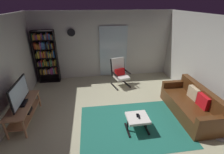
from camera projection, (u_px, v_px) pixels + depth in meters
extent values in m
plane|color=#B7B38F|center=(114.00, 120.00, 4.40)|extent=(7.02, 7.02, 0.00)
cube|color=beige|center=(103.00, 45.00, 6.44)|extent=(5.60, 0.06, 2.60)
cube|color=beige|center=(218.00, 70.00, 4.18)|extent=(0.06, 6.00, 2.60)
cube|color=silver|center=(113.00, 52.00, 6.54)|extent=(1.10, 0.01, 2.00)
cube|color=#236F5E|center=(133.00, 125.00, 4.21)|extent=(2.67, 1.90, 0.01)
cube|color=tan|center=(22.00, 104.00, 4.15)|extent=(0.50, 1.38, 0.02)
cube|color=tan|center=(25.00, 113.00, 4.27)|extent=(0.46, 1.32, 0.02)
cylinder|color=tan|center=(24.00, 129.00, 3.72)|extent=(0.05, 0.05, 0.51)
cylinder|color=tan|center=(39.00, 99.00, 4.86)|extent=(0.05, 0.05, 0.51)
cylinder|color=tan|center=(6.00, 131.00, 3.67)|extent=(0.05, 0.05, 0.51)
cylinder|color=tan|center=(25.00, 100.00, 4.81)|extent=(0.05, 0.05, 0.51)
cube|color=black|center=(25.00, 111.00, 4.28)|extent=(0.30, 0.28, 0.07)
cube|color=black|center=(22.00, 103.00, 4.14)|extent=(0.20, 0.32, 0.05)
cube|color=black|center=(19.00, 92.00, 4.00)|extent=(0.04, 1.02, 0.58)
cube|color=silver|center=(20.00, 92.00, 4.00)|extent=(0.01, 0.96, 0.52)
cube|color=black|center=(36.00, 58.00, 6.02)|extent=(0.02, 0.30, 1.98)
cube|color=black|center=(57.00, 57.00, 6.12)|extent=(0.02, 0.30, 1.98)
cube|color=black|center=(47.00, 56.00, 6.20)|extent=(0.77, 0.02, 1.98)
cube|color=black|center=(51.00, 81.00, 6.49)|extent=(0.74, 0.28, 0.02)
cube|color=black|center=(49.00, 74.00, 6.35)|extent=(0.74, 0.28, 0.02)
cube|color=black|center=(48.00, 66.00, 6.21)|extent=(0.74, 0.28, 0.02)
cube|color=black|center=(47.00, 57.00, 6.07)|extent=(0.74, 0.28, 0.02)
cube|color=black|center=(45.00, 49.00, 5.93)|extent=(0.74, 0.28, 0.02)
cube|color=black|center=(43.00, 40.00, 5.79)|extent=(0.74, 0.28, 0.02)
cube|color=black|center=(42.00, 31.00, 5.66)|extent=(0.74, 0.28, 0.02)
cube|color=#232427|center=(40.00, 71.00, 6.28)|extent=(0.04, 0.13, 0.20)
cube|color=gold|center=(41.00, 72.00, 6.27)|extent=(0.03, 0.19, 0.19)
cube|color=brown|center=(42.00, 71.00, 6.27)|extent=(0.03, 0.16, 0.22)
cube|color=#2D2B21|center=(43.00, 71.00, 6.26)|extent=(0.04, 0.19, 0.24)
cube|color=gold|center=(44.00, 72.00, 6.28)|extent=(0.04, 0.23, 0.18)
cube|color=beige|center=(46.00, 71.00, 6.28)|extent=(0.04, 0.15, 0.20)
cube|color=orange|center=(47.00, 71.00, 6.30)|extent=(0.03, 0.20, 0.17)
cube|color=#3E6AA5|center=(48.00, 72.00, 6.31)|extent=(0.02, 0.11, 0.16)
cube|color=#894686|center=(49.00, 71.00, 6.30)|extent=(0.03, 0.12, 0.18)
cube|color=beige|center=(50.00, 71.00, 6.31)|extent=(0.03, 0.17, 0.19)
cube|color=red|center=(50.00, 71.00, 6.30)|extent=(0.02, 0.11, 0.19)
cube|color=#924795|center=(51.00, 71.00, 6.32)|extent=(0.02, 0.23, 0.22)
cube|color=#A03B87|center=(52.00, 70.00, 6.31)|extent=(0.04, 0.23, 0.26)
cube|color=#C4B2A0|center=(54.00, 70.00, 6.34)|extent=(0.03, 0.19, 0.24)
cube|color=teal|center=(54.00, 71.00, 6.32)|extent=(0.02, 0.18, 0.20)
cube|color=gold|center=(55.00, 70.00, 6.33)|extent=(0.04, 0.10, 0.22)
cube|color=#CA3B37|center=(56.00, 70.00, 6.32)|extent=(0.03, 0.13, 0.26)
cube|color=#2C201E|center=(57.00, 71.00, 6.34)|extent=(0.03, 0.16, 0.19)
cube|color=#969939|center=(39.00, 64.00, 6.15)|extent=(0.03, 0.21, 0.15)
cube|color=#933A8F|center=(40.00, 64.00, 6.13)|extent=(0.04, 0.15, 0.19)
cube|color=#2A55B2|center=(41.00, 64.00, 6.16)|extent=(0.03, 0.23, 0.15)
cube|color=red|center=(42.00, 63.00, 6.13)|extent=(0.04, 0.21, 0.24)
cube|color=#327B45|center=(44.00, 64.00, 6.16)|extent=(0.04, 0.21, 0.15)
cube|color=gold|center=(45.00, 63.00, 6.15)|extent=(0.03, 0.12, 0.24)
cube|color=olive|center=(46.00, 62.00, 6.16)|extent=(0.02, 0.11, 0.26)
cube|color=gold|center=(47.00, 64.00, 6.16)|extent=(0.04, 0.13, 0.16)
cube|color=teal|center=(48.00, 64.00, 6.17)|extent=(0.04, 0.14, 0.16)
cube|color=red|center=(50.00, 63.00, 6.19)|extent=(0.04, 0.11, 0.19)
cube|color=#447E41|center=(51.00, 62.00, 6.15)|extent=(0.04, 0.23, 0.26)
cube|color=#5A98A2|center=(52.00, 63.00, 6.20)|extent=(0.02, 0.18, 0.22)
cube|color=brown|center=(53.00, 63.00, 6.19)|extent=(0.03, 0.19, 0.22)
cube|color=gold|center=(54.00, 63.00, 6.22)|extent=(0.03, 0.18, 0.18)
cube|color=olive|center=(56.00, 62.00, 6.20)|extent=(0.04, 0.16, 0.23)
cube|color=#9B9B32|center=(37.00, 55.00, 6.01)|extent=(0.04, 0.20, 0.17)
cube|color=#58889B|center=(38.00, 54.00, 5.98)|extent=(0.02, 0.14, 0.26)
cube|color=gold|center=(39.00, 55.00, 5.97)|extent=(0.04, 0.23, 0.24)
cube|color=brown|center=(40.00, 55.00, 6.01)|extent=(0.03, 0.14, 0.19)
cube|color=#9D4290|center=(41.00, 54.00, 6.00)|extent=(0.03, 0.19, 0.25)
cube|color=gold|center=(43.00, 54.00, 6.02)|extent=(0.03, 0.19, 0.22)
cube|color=red|center=(44.00, 55.00, 6.00)|extent=(0.04, 0.15, 0.20)
cube|color=orange|center=(45.00, 54.00, 6.00)|extent=(0.03, 0.19, 0.25)
cube|color=brown|center=(46.00, 54.00, 6.00)|extent=(0.03, 0.16, 0.25)
cube|color=#3163AF|center=(48.00, 55.00, 6.03)|extent=(0.03, 0.13, 0.20)
cube|color=gold|center=(49.00, 55.00, 6.03)|extent=(0.03, 0.19, 0.20)
cube|color=#569993|center=(50.00, 55.00, 6.04)|extent=(0.03, 0.15, 0.19)
cube|color=gold|center=(51.00, 55.00, 6.05)|extent=(0.04, 0.22, 0.16)
cube|color=#2969A2|center=(52.00, 55.00, 6.07)|extent=(0.02, 0.12, 0.16)
cube|color=orange|center=(53.00, 54.00, 6.03)|extent=(0.04, 0.13, 0.27)
cube|color=#2961B2|center=(54.00, 54.00, 6.04)|extent=(0.04, 0.21, 0.25)
cube|color=red|center=(35.00, 46.00, 5.85)|extent=(0.03, 0.16, 0.23)
cube|color=red|center=(36.00, 46.00, 5.83)|extent=(0.03, 0.14, 0.22)
cube|color=orange|center=(37.00, 46.00, 5.84)|extent=(0.04, 0.17, 0.19)
cube|color=#A28B3E|center=(38.00, 47.00, 5.86)|extent=(0.03, 0.13, 0.15)
cube|color=orange|center=(39.00, 47.00, 5.86)|extent=(0.03, 0.22, 0.16)
cube|color=orange|center=(40.00, 47.00, 5.88)|extent=(0.02, 0.21, 0.16)
cube|color=#9D4382|center=(41.00, 45.00, 5.84)|extent=(0.04, 0.22, 0.26)
cube|color=#3D66B3|center=(42.00, 45.00, 5.86)|extent=(0.03, 0.19, 0.24)
cube|color=teal|center=(43.00, 45.00, 5.88)|extent=(0.02, 0.23, 0.24)
cube|color=#3A61B0|center=(44.00, 46.00, 5.87)|extent=(0.04, 0.18, 0.22)
cube|color=#2C2423|center=(46.00, 46.00, 5.89)|extent=(0.04, 0.17, 0.20)
cube|color=teal|center=(47.00, 45.00, 5.90)|extent=(0.02, 0.10, 0.22)
cube|color=#3E5EA8|center=(48.00, 45.00, 5.87)|extent=(0.02, 0.11, 0.26)
cube|color=#A29929|center=(49.00, 46.00, 5.89)|extent=(0.02, 0.21, 0.18)
cube|color=black|center=(50.00, 45.00, 5.88)|extent=(0.04, 0.20, 0.27)
cube|color=#3463B5|center=(51.00, 46.00, 5.90)|extent=(0.03, 0.12, 0.16)
cube|color=gold|center=(52.00, 46.00, 5.90)|extent=(0.02, 0.11, 0.20)
cube|color=red|center=(53.00, 46.00, 5.93)|extent=(0.02, 0.11, 0.18)
cube|color=#378643|center=(33.00, 37.00, 5.68)|extent=(0.03, 0.15, 0.22)
cube|color=orange|center=(34.00, 37.00, 5.69)|extent=(0.03, 0.18, 0.17)
cube|color=brown|center=(35.00, 37.00, 5.70)|extent=(0.04, 0.20, 0.23)
cube|color=purple|center=(37.00, 37.00, 5.72)|extent=(0.04, 0.13, 0.17)
cube|color=orange|center=(38.00, 37.00, 5.72)|extent=(0.04, 0.12, 0.19)
cube|color=gold|center=(39.00, 37.00, 5.71)|extent=(0.02, 0.11, 0.19)
cube|color=orange|center=(40.00, 37.00, 5.74)|extent=(0.03, 0.22, 0.18)
cube|color=#994588|center=(42.00, 36.00, 5.75)|extent=(0.04, 0.10, 0.22)
cube|color=#265EA4|center=(43.00, 37.00, 5.76)|extent=(0.04, 0.11, 0.16)
cube|color=gold|center=(45.00, 37.00, 5.77)|extent=(0.03, 0.13, 0.18)
cube|color=beige|center=(46.00, 37.00, 5.77)|extent=(0.04, 0.19, 0.15)
cube|color=#3F61AA|center=(47.00, 36.00, 5.75)|extent=(0.02, 0.10, 0.25)
cube|color=red|center=(48.00, 36.00, 5.76)|extent=(0.03, 0.15, 0.24)
cube|color=#315AB7|center=(49.00, 37.00, 5.75)|extent=(0.03, 0.13, 0.19)
cube|color=#3359AF|center=(50.00, 36.00, 5.76)|extent=(0.03, 0.17, 0.21)
cube|color=orange|center=(51.00, 37.00, 5.80)|extent=(0.04, 0.18, 0.16)
cube|color=#5D9692|center=(53.00, 37.00, 5.81)|extent=(0.03, 0.22, 0.15)
cube|color=#512C14|center=(189.00, 108.00, 4.53)|extent=(0.81, 1.92, 0.40)
cube|color=#512C14|center=(203.00, 95.00, 4.40)|extent=(0.18, 1.92, 0.40)
cube|color=#512C14|center=(214.00, 121.00, 3.61)|extent=(0.81, 0.14, 0.20)
cube|color=#512C14|center=(175.00, 84.00, 5.20)|extent=(0.81, 0.14, 0.20)
cube|color=#CEB68C|center=(194.00, 93.00, 4.56)|extent=(0.16, 0.39, 0.34)
cube|color=red|center=(204.00, 101.00, 4.18)|extent=(0.15, 0.38, 0.34)
cube|color=black|center=(127.00, 84.00, 6.23)|extent=(0.21, 0.59, 0.04)
cube|color=black|center=(124.00, 66.00, 6.17)|extent=(0.09, 0.18, 0.63)
cube|color=black|center=(127.00, 71.00, 6.03)|extent=(0.18, 0.51, 0.03)
cube|color=black|center=(114.00, 87.00, 6.04)|extent=(0.21, 0.59, 0.04)
cube|color=black|center=(111.00, 68.00, 5.97)|extent=(0.09, 0.18, 0.63)
cube|color=black|center=(114.00, 74.00, 5.84)|extent=(0.18, 0.51, 0.03)
cube|color=white|center=(121.00, 77.00, 5.97)|extent=(0.61, 0.63, 0.08)
cube|color=white|center=(118.00, 66.00, 6.04)|extent=(0.51, 0.31, 0.60)
cube|color=red|center=(120.00, 73.00, 6.00)|extent=(0.41, 0.32, 0.34)
cube|color=white|center=(138.00, 118.00, 3.91)|extent=(0.53, 0.49, 0.06)
cube|color=black|center=(127.00, 130.00, 4.02)|extent=(0.05, 0.48, 0.04)
cube|color=black|center=(128.00, 125.00, 3.95)|extent=(0.04, 0.04, 0.33)
cube|color=black|center=(146.00, 128.00, 4.10)|extent=(0.05, 0.48, 0.04)
cube|color=black|center=(146.00, 122.00, 4.02)|extent=(0.04, 0.04, 0.33)
cube|color=black|center=(139.00, 117.00, 3.89)|extent=(0.07, 0.15, 0.02)
cube|color=black|center=(138.00, 116.00, 3.94)|extent=(0.09, 0.15, 0.01)
cylinder|color=#A5A5AD|center=(219.00, 138.00, 3.80)|extent=(0.22, 0.22, 0.02)
cylinder|color=silver|center=(71.00, 32.00, 5.99)|extent=(0.28, 0.02, 0.28)
cylinder|color=black|center=(71.00, 32.00, 5.98)|extent=(0.29, 0.01, 0.29)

